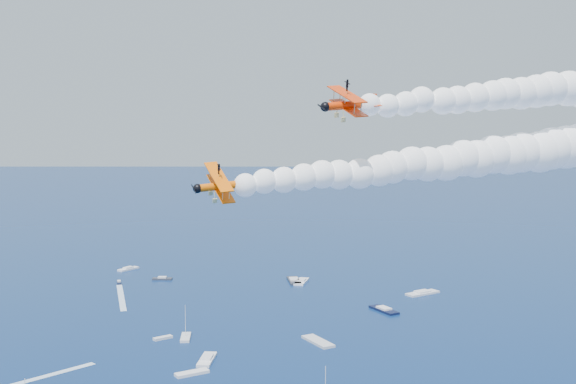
# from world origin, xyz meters

# --- Properties ---
(biplane_lead) EXTENTS (11.58, 12.63, 8.12)m
(biplane_lead) POSITION_xyz_m (3.50, 23.85, 61.82)
(biplane_lead) COLOR #ED3505
(biplane_trail) EXTENTS (10.67, 11.52, 7.94)m
(biplane_trail) POSITION_xyz_m (-11.20, 15.35, 51.87)
(biplane_trail) COLOR #F86205
(smoke_trail_lead) EXTENTS (69.47, 60.90, 12.16)m
(smoke_trail_lead) POSITION_xyz_m (32.14, 40.04, 64.35)
(smoke_trail_lead) COLOR white
(smoke_trail_trail) EXTENTS (69.53, 62.46, 12.16)m
(smoke_trail_trail) POSITION_xyz_m (17.02, 32.26, 54.40)
(smoke_trail_trail) COLOR white
(spectator_boats) EXTENTS (199.69, 173.82, 0.70)m
(spectator_boats) POSITION_xyz_m (-9.96, 121.09, 0.35)
(spectator_boats) COLOR silver
(spectator_boats) RESTS_ON ground
(boat_wakes) EXTENTS (44.16, 173.39, 0.04)m
(boat_wakes) POSITION_xyz_m (-75.25, 81.72, 0.03)
(boat_wakes) COLOR white
(boat_wakes) RESTS_ON ground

